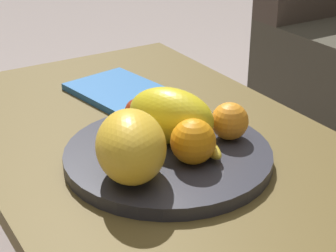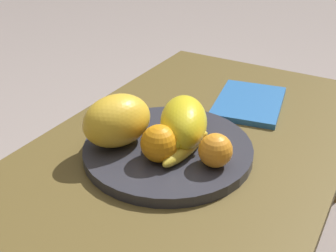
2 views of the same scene
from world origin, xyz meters
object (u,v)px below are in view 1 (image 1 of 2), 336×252
Objects in this scene: melon_large_front at (171,116)px; orange_front at (230,121)px; orange_left at (193,141)px; coffee_table at (176,175)px; magazine at (121,92)px; banana_bunch at (195,134)px; fruit_bowl at (168,156)px; melon_smaller_beside at (131,146)px; apple_front at (139,113)px.

melon_large_front is 2.40× the size of orange_front.
coffee_table is at bearing 171.82° from orange_left.
magazine is at bearing 171.20° from melon_large_front.
banana_bunch is at bearing 141.71° from orange_left.
melon_smaller_beside reaches higher than fruit_bowl.
apple_front is 0.25× the size of magazine.
coffee_table is 7.92× the size of melon_smaller_beside.
melon_large_front is (-0.02, 0.00, 0.12)m from coffee_table.
apple_front reaches higher than magazine.
melon_large_front is 0.71× the size of magazine.
melon_large_front reaches higher than apple_front.
fruit_bowl is at bearing -22.28° from magazine.
orange_left is 0.50× the size of banana_bunch.
fruit_bowl is 0.08m from orange_left.
coffee_table is 0.19m from melon_smaller_beside.
apple_front is (-0.12, 0.00, 0.04)m from fruit_bowl.
melon_large_front reaches higher than banana_bunch.
coffee_table is 0.10m from banana_bunch.
melon_smaller_beside is 0.44m from magazine.
apple_front is (-0.14, -0.12, -0.01)m from orange_front.
magazine is at bearing -171.53° from orange_front.
orange_front is 0.19m from apple_front.
melon_large_front is at bearing 138.91° from fruit_bowl.
melon_smaller_beside is at bearing -58.27° from melon_large_front.
fruit_bowl is 2.41× the size of melon_smaller_beside.
melon_large_front is 1.08× the size of melon_smaller_beside.
orange_left reaches higher than apple_front.
melon_large_front is 2.14× the size of orange_left.
melon_large_front is at bearing 176.94° from coffee_table.
orange_left is at bearing -69.87° from orange_front.
magazine is (-0.36, 0.03, -0.05)m from banana_bunch.
melon_smaller_beside is at bearing -63.96° from fruit_bowl.
apple_front is at bearing 178.54° from fruit_bowl.
melon_smaller_beside is at bearing -65.40° from coffee_table.
melon_smaller_beside is (0.08, -0.13, 0.01)m from melon_large_front.
orange_left reaches higher than orange_front.
melon_large_front is at bearing -18.85° from magazine.
melon_smaller_beside is 0.20m from apple_front.
banana_bunch is at bearing 36.94° from coffee_table.
banana_bunch is at bearing -89.50° from orange_front.
orange_left is at bearing 3.68° from apple_front.
orange_left is at bearing 13.05° from fruit_bowl.
melon_smaller_beside is 1.98× the size of orange_left.
orange_left is 0.18m from apple_front.
melon_smaller_beside is 0.66× the size of magazine.
magazine is (-0.39, 0.18, -0.08)m from melon_smaller_beside.
melon_large_front is (-0.03, 0.03, 0.07)m from fruit_bowl.
magazine is (-0.33, 0.05, 0.05)m from coffee_table.
orange_left is at bearing 84.63° from melon_smaller_beside.
orange_front is at bearing 42.35° from apple_front.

